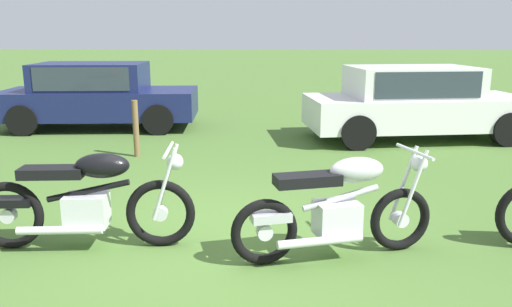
{
  "coord_description": "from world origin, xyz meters",
  "views": [
    {
      "loc": [
        0.69,
        -4.89,
        2.07
      ],
      "look_at": [
        0.31,
        1.52,
        0.56
      ],
      "focal_mm": 36.05,
      "sensor_mm": 36.0,
      "label": 1
    }
  ],
  "objects_px": {
    "car_white": "(414,99)",
    "motorcycle_black": "(86,200)",
    "fence_post_wooden": "(136,129)",
    "motorcycle_silver": "(338,208)",
    "car_navy": "(96,92)"
  },
  "relations": [
    {
      "from": "car_white",
      "to": "fence_post_wooden",
      "type": "bearing_deg",
      "value": -170.33
    },
    {
      "from": "car_white",
      "to": "motorcycle_silver",
      "type": "bearing_deg",
      "value": -119.26
    },
    {
      "from": "fence_post_wooden",
      "to": "motorcycle_black",
      "type": "bearing_deg",
      "value": -80.71
    },
    {
      "from": "motorcycle_silver",
      "to": "car_navy",
      "type": "height_order",
      "value": "car_navy"
    },
    {
      "from": "motorcycle_black",
      "to": "car_white",
      "type": "distance_m",
      "value": 7.11
    },
    {
      "from": "car_white",
      "to": "car_navy",
      "type": "bearing_deg",
      "value": 163.33
    },
    {
      "from": "motorcycle_black",
      "to": "fence_post_wooden",
      "type": "distance_m",
      "value": 3.84
    },
    {
      "from": "motorcycle_black",
      "to": "motorcycle_silver",
      "type": "xyz_separation_m",
      "value": [
        2.42,
        -0.08,
        0.0
      ]
    },
    {
      "from": "motorcycle_silver",
      "to": "fence_post_wooden",
      "type": "xyz_separation_m",
      "value": [
        -3.04,
        3.87,
        -0.0
      ]
    },
    {
      "from": "motorcycle_black",
      "to": "motorcycle_silver",
      "type": "height_order",
      "value": "same"
    },
    {
      "from": "car_white",
      "to": "motorcycle_black",
      "type": "bearing_deg",
      "value": -138.2
    },
    {
      "from": "motorcycle_silver",
      "to": "fence_post_wooden",
      "type": "distance_m",
      "value": 4.92
    },
    {
      "from": "motorcycle_black",
      "to": "car_navy",
      "type": "relative_size",
      "value": 0.5
    },
    {
      "from": "car_navy",
      "to": "fence_post_wooden",
      "type": "height_order",
      "value": "car_navy"
    },
    {
      "from": "car_navy",
      "to": "fence_post_wooden",
      "type": "xyz_separation_m",
      "value": [
        1.62,
        -2.59,
        -0.31
      ]
    }
  ]
}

